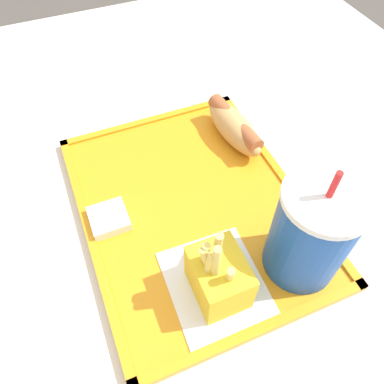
% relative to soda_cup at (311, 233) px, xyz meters
% --- Properties ---
extents(ground_plane, '(8.00, 8.00, 0.00)m').
position_rel_soda_cup_xyz_m(ground_plane, '(-0.09, -0.10, -0.79)').
color(ground_plane, '#4C4742').
extents(dining_table, '(1.36, 1.19, 0.71)m').
position_rel_soda_cup_xyz_m(dining_table, '(-0.09, -0.10, -0.43)').
color(dining_table, beige).
rests_on(dining_table, ground_plane).
extents(food_tray, '(0.40, 0.30, 0.01)m').
position_rel_soda_cup_xyz_m(food_tray, '(-0.13, -0.09, -0.08)').
color(food_tray, orange).
rests_on(food_tray, dining_table).
extents(paper_napkin, '(0.14, 0.12, 0.00)m').
position_rel_soda_cup_xyz_m(paper_napkin, '(-0.01, -0.11, -0.07)').
color(paper_napkin, white).
rests_on(paper_napkin, food_tray).
extents(soda_cup, '(0.09, 0.09, 0.18)m').
position_rel_soda_cup_xyz_m(soda_cup, '(0.00, 0.00, 0.00)').
color(soda_cup, '#194CA5').
rests_on(soda_cup, food_tray).
extents(hot_dog_far, '(0.14, 0.06, 0.05)m').
position_rel_soda_cup_xyz_m(hot_dog_far, '(-0.23, 0.02, -0.04)').
color(hot_dog_far, tan).
rests_on(hot_dog_far, food_tray).
extents(fries_carton, '(0.07, 0.06, 0.12)m').
position_rel_soda_cup_xyz_m(fries_carton, '(-0.00, -0.11, -0.03)').
color(fries_carton, gold).
rests_on(fries_carton, food_tray).
extents(sauce_cup_mayo, '(0.05, 0.05, 0.02)m').
position_rel_soda_cup_xyz_m(sauce_cup_mayo, '(-0.15, -0.21, -0.06)').
color(sauce_cup_mayo, silver).
rests_on(sauce_cup_mayo, food_tray).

